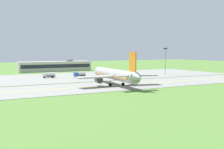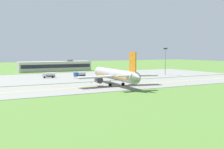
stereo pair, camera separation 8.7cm
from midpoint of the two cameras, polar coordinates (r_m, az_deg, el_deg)
The scene contains 13 objects.
ground_plane at distance 109.45m, azimuth 2.30°, elevation -2.11°, with size 500.00×500.00×0.00m, color #517A33.
taxiway_strip at distance 109.44m, azimuth 2.30°, elevation -2.08°, with size 240.00×28.00×0.10m, color gray.
apron_pad at distance 150.94m, azimuth -2.68°, elevation -0.21°, with size 140.00×52.00×0.10m, color gray.
taxiway_centreline at distance 109.44m, azimuth 2.30°, elevation -2.05°, with size 220.00×0.60×0.01m, color yellow.
airplane_lead at distance 107.21m, azimuth 0.59°, elevation -0.03°, with size 32.35×39.66×12.70m.
service_truck_baggage at distance 143.00m, azimuth -6.50°, elevation 0.09°, with size 6.24×3.02×2.65m.
service_truck_fuel at distance 140.86m, azimuth -12.52°, elevation -0.07°, with size 6.34×3.80×2.65m.
service_truck_catering at distance 167.89m, azimuth -0.86°, elevation 0.80°, with size 4.97×6.16×2.60m.
terminal_building at distance 187.73m, azimuth -11.27°, elevation 1.63°, with size 47.00×8.20×7.52m.
apron_light_mast at distance 157.50m, azimuth 10.59°, elevation 3.30°, with size 2.40×0.50×14.70m.
traffic_cone_near_edge at distance 110.30m, azimuth 14.53°, elevation -2.04°, with size 0.44×0.44×0.60m, color orange.
traffic_cone_mid_edge at distance 116.16m, azimuth -4.15°, elevation -1.57°, with size 0.44×0.44×0.60m, color orange.
traffic_cone_far_edge at distance 122.32m, azimuth 2.38°, elevation -1.25°, with size 0.44×0.44×0.60m, color orange.
Camera 1 is at (-56.13, -93.06, 12.98)m, focal length 45.75 mm.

